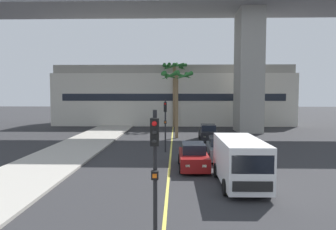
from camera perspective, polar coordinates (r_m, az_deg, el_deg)
name	(u,v)px	position (r m, az deg, el deg)	size (l,w,h in m)	color
sidewalk_left	(33,171)	(20.29, -23.38, -9.42)	(4.80, 80.00, 0.15)	#ADA89E
lane_stripe_center	(171,149)	(26.31, 0.57, -6.24)	(0.14, 56.00, 0.01)	#DBCC4C
bridge_overpass	(181,7)	(39.74, 2.42, 19.12)	(69.83, 8.00, 18.84)	gray
pier_building_backdrop	(173,96)	(47.90, 0.99, 3.50)	(34.87, 8.04, 8.72)	beige
car_queue_front	(208,133)	(31.49, 7.35, -3.27)	(1.94, 4.15, 1.56)	black
car_queue_second	(193,157)	(19.65, 4.65, -7.61)	(1.88, 4.12, 1.56)	maroon
car_queue_third	(220,149)	(22.66, 9.45, -6.11)	(1.95, 4.16, 1.56)	#4C5156
delivery_van	(240,160)	(16.30, 12.97, -8.08)	(2.18, 5.26, 2.36)	white
traffic_light_median_near	(155,164)	(8.75, -2.40, -8.84)	(0.24, 0.37, 4.20)	black
traffic_light_median_far	(165,118)	(24.62, -0.49, -0.58)	(0.24, 0.37, 4.20)	black
palm_tree_near_median	(177,82)	(32.60, 1.61, 5.97)	(3.47, 3.54, 7.06)	brown
palm_tree_mid_median	(174,74)	(43.48, 1.15, 7.42)	(3.48, 3.55, 8.90)	brown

